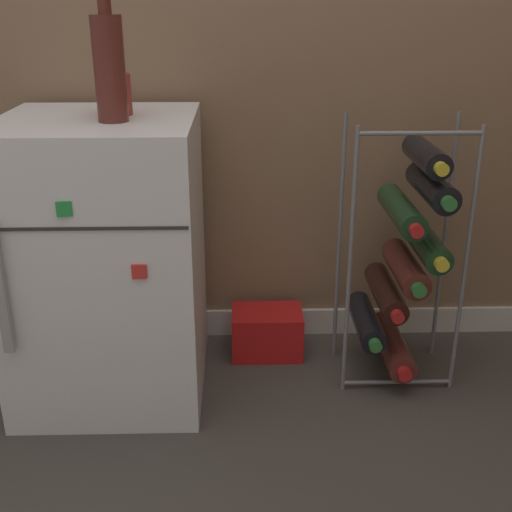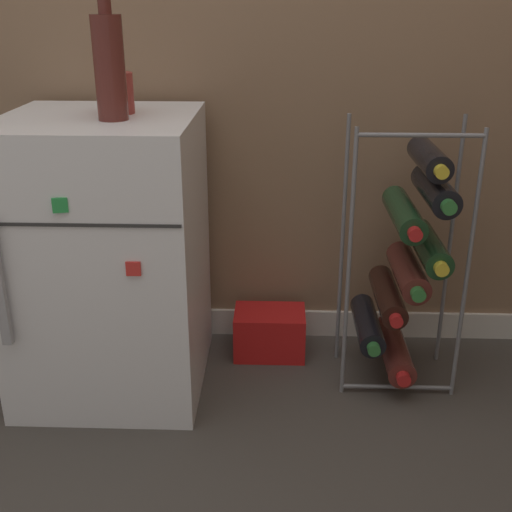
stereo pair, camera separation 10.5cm
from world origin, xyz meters
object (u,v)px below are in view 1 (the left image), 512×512
at_px(wine_rack, 404,258).
at_px(soda_box, 267,332).
at_px(mini_fridge, 108,260).
at_px(fridge_top_cup, 115,94).
at_px(fridge_top_bottle, 109,68).

bearing_deg(wine_rack, soda_box, 162.76).
bearing_deg(mini_fridge, soda_box, 19.18).
relative_size(mini_fridge, fridge_top_cup, 7.57).
bearing_deg(wine_rack, fridge_top_bottle, -173.26).
bearing_deg(fridge_top_cup, soda_box, 15.98).
distance_m(wine_rack, fridge_top_cup, 0.93).
bearing_deg(mini_fridge, wine_rack, 2.52).
xyz_separation_m(mini_fridge, soda_box, (0.46, 0.16, -0.32)).
height_order(wine_rack, fridge_top_bottle, fridge_top_bottle).
distance_m(mini_fridge, fridge_top_bottle, 0.53).
relative_size(wine_rack, fridge_top_cup, 7.45).
bearing_deg(soda_box, fridge_top_bottle, -151.58).
relative_size(wine_rack, fridge_top_bottle, 2.69).
xyz_separation_m(mini_fridge, wine_rack, (0.85, 0.04, -0.02)).
height_order(soda_box, fridge_top_bottle, fridge_top_bottle).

